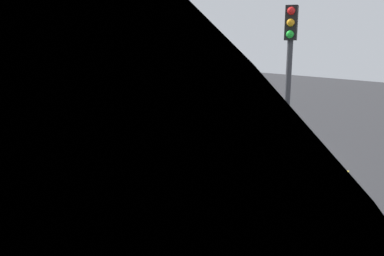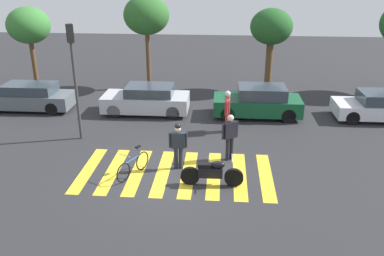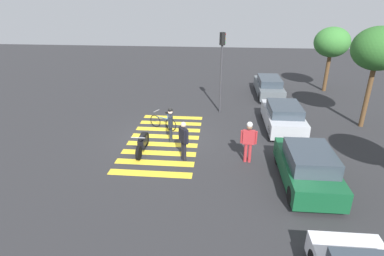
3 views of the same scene
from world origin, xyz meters
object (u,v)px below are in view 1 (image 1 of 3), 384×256
Objects in this scene: police_motorcycle at (227,135)px; car_green_compact at (31,145)px; traffic_light_pole at (288,83)px; leaning_bicycle at (273,154)px; officer_on_foot at (177,124)px; officer_by_motorcycle at (228,130)px; pedestrian_bystander at (110,133)px; car_silver_sedan at (102,198)px.

car_green_compact is at bearing 73.78° from police_motorcycle.
car_green_compact is 0.88× the size of traffic_light_pole.
traffic_light_pole is (-2.90, 3.01, 2.76)m from leaning_bicycle.
officer_on_foot is 1.02× the size of officer_by_motorcycle.
pedestrian_bystander is 2.60m from car_green_compact.
officer_on_foot is at bearing 73.20° from police_motorcycle.
pedestrian_bystander is 4.47m from car_silver_sedan.
officer_by_motorcycle reaches higher than car_green_compact.
pedestrian_bystander is 6.57m from traffic_light_pole.
police_motorcycle is 7.09m from car_green_compact.
officer_on_foot is at bearing -105.98° from car_green_compact.
officer_by_motorcycle is (-1.82, -0.85, -0.03)m from officer_on_foot.
traffic_light_pole is at bearing 133.86° from leaning_bicycle.
police_motorcycle is at bearing -9.61° from leaning_bicycle.
officer_on_foot is 0.43× the size of car_silver_sedan.
police_motorcycle is 1.34× the size of leaning_bicycle.
traffic_light_pole is at bearing -123.24° from car_silver_sedan.
traffic_light_pole reaches higher than pedestrian_bystander.
officer_on_foot is at bearing -87.91° from pedestrian_bystander.
officer_on_foot is (3.32, 1.50, 0.66)m from leaning_bicycle.
police_motorcycle is 4.77m from pedestrian_bystander.
officer_on_foot is 2.74m from pedestrian_bystander.
car_green_compact reaches higher than police_motorcycle.
car_silver_sedan reaches higher than police_motorcycle.
pedestrian_bystander is 0.45× the size of car_silver_sedan.
officer_by_motorcycle is 6.54m from car_green_compact.
traffic_light_pole is at bearing -156.34° from car_green_compact.
officer_by_motorcycle is 3.98m from pedestrian_bystander.
car_green_compact is at bearing 74.02° from officer_on_foot.
pedestrian_bystander is at bearing -28.49° from car_silver_sedan.
police_motorcycle is 1.19× the size of officer_by_motorcycle.
officer_by_motorcycle is 5.42m from traffic_light_pole.
police_motorcycle is at bearing -31.72° from traffic_light_pole.
officer_on_foot is 0.43× the size of car_green_compact.
traffic_light_pole reaches higher than police_motorcycle.
car_silver_sedan is at bearing 96.23° from leaning_bicycle.
police_motorcycle is at bearing -63.40° from car_silver_sedan.
car_silver_sedan is (-3.42, 6.83, 0.22)m from police_motorcycle.
leaning_bicycle is 0.83× the size of pedestrian_bystander.
officer_by_motorcycle is at bearing 23.68° from leaning_bicycle.
car_silver_sedan is at bearing 129.52° from officer_on_foot.
leaning_bicycle is 3.70m from officer_on_foot.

